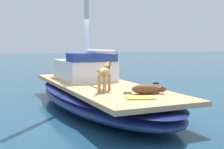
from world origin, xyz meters
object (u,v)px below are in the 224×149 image
object	(u,v)px
deck_winch	(156,87)
sailboat_main	(98,95)
dog_brown	(147,89)
deck_towel	(140,98)
dog_tan	(105,73)

from	to	relation	value
deck_winch	sailboat_main	bearing A→B (deg)	113.07
dog_brown	deck_towel	size ratio (longest dim) A/B	1.66
sailboat_main	dog_brown	size ratio (longest dim) A/B	7.87
deck_towel	deck_winch	bearing A→B (deg)	41.18
dog_tan	deck_winch	xyz separation A→B (m)	(1.08, -0.47, -0.32)
dog_brown	deck_towel	distance (m)	0.61
sailboat_main	deck_towel	xyz separation A→B (m)	(-0.01, -2.49, 0.34)
dog_tan	deck_towel	size ratio (longest dim) A/B	1.40
sailboat_main	dog_tan	bearing A→B (deg)	-103.29
deck_towel	sailboat_main	bearing A→B (deg)	89.66
deck_winch	deck_towel	distance (m)	1.04
deck_towel	dog_brown	bearing A→B (deg)	47.53
sailboat_main	dog_brown	xyz separation A→B (m)	(0.39, -2.04, 0.43)
deck_winch	dog_brown	bearing A→B (deg)	-147.55
dog_brown	sailboat_main	bearing A→B (deg)	100.96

